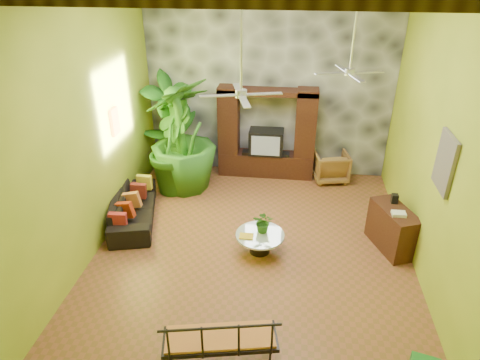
# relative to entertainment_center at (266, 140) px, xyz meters

# --- Properties ---
(ground) EXTENTS (7.00, 7.00, 0.00)m
(ground) POSITION_rel_entertainment_center_xyz_m (0.00, -3.14, -0.97)
(ground) COLOR brown
(ground) RESTS_ON ground
(back_wall) EXTENTS (6.00, 0.02, 5.00)m
(back_wall) POSITION_rel_entertainment_center_xyz_m (0.00, 0.36, 1.53)
(back_wall) COLOR olive
(back_wall) RESTS_ON ground
(left_wall) EXTENTS (0.02, 7.00, 5.00)m
(left_wall) POSITION_rel_entertainment_center_xyz_m (-3.00, -3.14, 1.53)
(left_wall) COLOR olive
(left_wall) RESTS_ON ground
(right_wall) EXTENTS (0.02, 7.00, 5.00)m
(right_wall) POSITION_rel_entertainment_center_xyz_m (3.00, -3.14, 1.53)
(right_wall) COLOR olive
(right_wall) RESTS_ON ground
(stone_accent_wall) EXTENTS (5.98, 0.10, 4.98)m
(stone_accent_wall) POSITION_rel_entertainment_center_xyz_m (0.00, 0.30, 1.53)
(stone_accent_wall) COLOR #34363B
(stone_accent_wall) RESTS_ON ground
(entertainment_center) EXTENTS (2.40, 0.55, 2.30)m
(entertainment_center) POSITION_rel_entertainment_center_xyz_m (0.00, 0.00, 0.00)
(entertainment_center) COLOR black
(entertainment_center) RESTS_ON ground
(ceiling_fan_front) EXTENTS (1.28, 1.28, 1.86)m
(ceiling_fan_front) POSITION_rel_entertainment_center_xyz_m (-0.20, -3.54, 2.44)
(ceiling_fan_front) COLOR silver
(ceiling_fan_front) RESTS_ON ceiling
(ceiling_fan_back) EXTENTS (1.28, 1.28, 1.86)m
(ceiling_fan_back) POSITION_rel_entertainment_center_xyz_m (1.60, -1.94, 2.44)
(ceiling_fan_back) COLOR silver
(ceiling_fan_back) RESTS_ON ceiling
(wall_art_mask) EXTENTS (0.06, 0.32, 0.55)m
(wall_art_mask) POSITION_rel_entertainment_center_xyz_m (-2.96, -2.14, 1.13)
(wall_art_mask) COLOR #C98D17
(wall_art_mask) RESTS_ON left_wall
(wall_art_painting) EXTENTS (0.06, 0.70, 0.90)m
(wall_art_painting) POSITION_rel_entertainment_center_xyz_m (2.96, -3.74, 1.33)
(wall_art_painting) COLOR #295D98
(wall_art_painting) RESTS_ON right_wall
(sofa) EXTENTS (1.34, 2.29, 0.63)m
(sofa) POSITION_rel_entertainment_center_xyz_m (-2.65, -2.52, -0.65)
(sofa) COLOR black
(sofa) RESTS_ON ground
(wicker_armchair) EXTENTS (0.95, 0.97, 0.76)m
(wicker_armchair) POSITION_rel_entertainment_center_xyz_m (1.64, -0.09, -0.59)
(wicker_armchair) COLOR brown
(wicker_armchair) RESTS_ON ground
(tall_plant_a) EXTENTS (1.66, 1.66, 2.67)m
(tall_plant_a) POSITION_rel_entertainment_center_xyz_m (-2.33, -0.30, 0.37)
(tall_plant_a) COLOR #1F5D18
(tall_plant_a) RESTS_ON ground
(tall_plant_b) EXTENTS (1.24, 1.41, 2.22)m
(tall_plant_b) POSITION_rel_entertainment_center_xyz_m (-2.18, -1.06, 0.15)
(tall_plant_b) COLOR #245B18
(tall_plant_b) RESTS_ON ground
(tall_plant_c) EXTENTS (2.10, 2.10, 2.73)m
(tall_plant_c) POSITION_rel_entertainment_center_xyz_m (-1.89, -0.95, 0.40)
(tall_plant_c) COLOR #2B6A1C
(tall_plant_c) RESTS_ON ground
(coffee_table) EXTENTS (0.93, 0.93, 0.40)m
(coffee_table) POSITION_rel_entertainment_center_xyz_m (0.13, -3.28, -0.71)
(coffee_table) COLOR black
(coffee_table) RESTS_ON ground
(centerpiece_plant) EXTENTS (0.42, 0.37, 0.43)m
(centerpiece_plant) POSITION_rel_entertainment_center_xyz_m (0.19, -3.18, -0.35)
(centerpiece_plant) COLOR #265A17
(centerpiece_plant) RESTS_ON coffee_table
(yellow_tray) EXTENTS (0.26, 0.19, 0.03)m
(yellow_tray) POSITION_rel_entertainment_center_xyz_m (-0.12, -3.40, -0.55)
(yellow_tray) COLOR gold
(yellow_tray) RESTS_ON coffee_table
(iron_bench) EXTENTS (1.64, 0.87, 0.57)m
(iron_bench) POSITION_rel_entertainment_center_xyz_m (-0.19, -5.96, -0.43)
(iron_bench) COLOR black
(iron_bench) RESTS_ON ground
(side_console) EXTENTS (0.85, 1.19, 0.87)m
(side_console) POSITION_rel_entertainment_center_xyz_m (2.65, -2.82, -0.53)
(side_console) COLOR #3D1E13
(side_console) RESTS_ON ground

